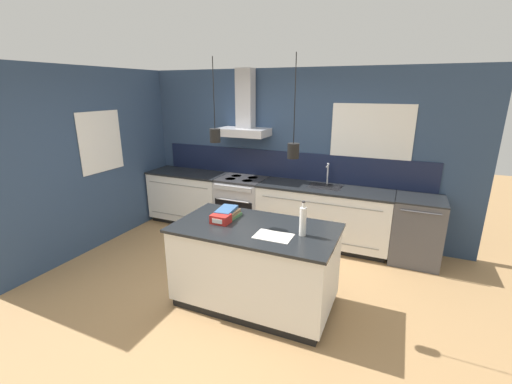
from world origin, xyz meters
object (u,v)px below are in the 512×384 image
at_px(bottle_on_island, 303,221).
at_px(book_stack, 226,213).
at_px(oven_range, 242,205).
at_px(dishwasher, 417,230).
at_px(red_supply_box, 221,219).

height_order(bottle_on_island, book_stack, bottle_on_island).
bearing_deg(oven_range, book_stack, -69.57).
bearing_deg(dishwasher, bottle_on_island, -121.87).
distance_m(dishwasher, bottle_on_island, 2.19).
distance_m(bottle_on_island, red_supply_box, 0.90).
relative_size(oven_range, dishwasher, 1.00).
bearing_deg(bottle_on_island, oven_range, 130.72).
bearing_deg(oven_range, dishwasher, 0.09).
relative_size(dishwasher, red_supply_box, 4.63).
height_order(dishwasher, red_supply_box, red_supply_box).
relative_size(dishwasher, book_stack, 2.75).
bearing_deg(red_supply_box, bottle_on_island, 2.69).
height_order(oven_range, bottle_on_island, bottle_on_island).
height_order(dishwasher, bottle_on_island, bottle_on_island).
height_order(book_stack, red_supply_box, book_stack).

